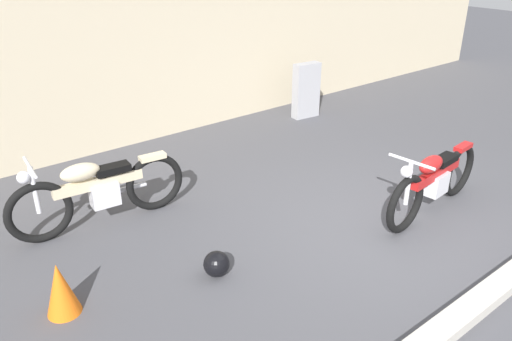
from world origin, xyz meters
TOP-DOWN VIEW (x-y plane):
  - ground_plane at (0.00, 0.00)m, footprint 40.00×40.00m
  - building_wall at (0.00, 4.57)m, footprint 18.00×0.30m
  - curb_strip at (0.00, -1.49)m, footprint 18.00×0.24m
  - stone_marker at (2.20, 3.63)m, footprint 0.55×0.26m
  - helmet at (-2.05, 0.51)m, footprint 0.28×0.28m
  - traffic_cone at (-3.52, 0.94)m, footprint 0.32×0.32m
  - motorcycle_cream at (-2.58, 2.25)m, footprint 2.18×0.61m
  - motorcycle_red at (0.87, -0.10)m, footprint 2.10×0.59m

SIDE VIEW (x-z plane):
  - ground_plane at x=0.00m, z-range 0.00..0.00m
  - curb_strip at x=0.00m, z-range 0.00..0.12m
  - helmet at x=-2.05m, z-range 0.00..0.28m
  - traffic_cone at x=-3.52m, z-range 0.00..0.55m
  - motorcycle_red at x=0.87m, z-range -0.02..0.92m
  - motorcycle_cream at x=-2.58m, z-range -0.02..0.96m
  - stone_marker at x=2.20m, z-range 0.00..1.06m
  - building_wall at x=0.00m, z-range 0.00..3.40m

